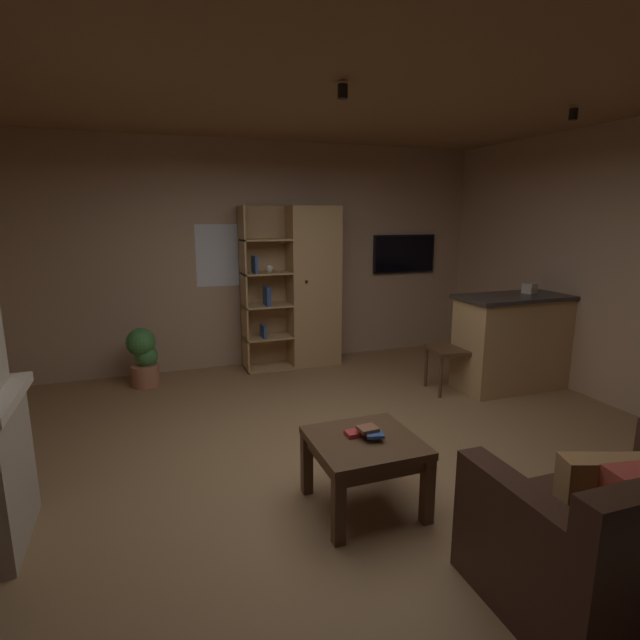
# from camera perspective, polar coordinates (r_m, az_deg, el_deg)

# --- Properties ---
(floor) EXTENTS (6.04, 5.60, 0.02)m
(floor) POSITION_cam_1_polar(r_m,az_deg,el_deg) (3.93, 2.09, -16.48)
(floor) COLOR olive
(floor) RESTS_ON ground
(wall_back) EXTENTS (6.16, 0.06, 2.75)m
(wall_back) POSITION_cam_1_polar(r_m,az_deg,el_deg) (6.19, -7.81, 7.40)
(wall_back) COLOR tan
(wall_back) RESTS_ON ground
(ceiling) EXTENTS (6.04, 5.60, 0.02)m
(ceiling) POSITION_cam_1_polar(r_m,az_deg,el_deg) (3.57, 2.46, 26.54)
(ceiling) COLOR #8E6B47
(window_pane_back) EXTENTS (0.75, 0.01, 0.74)m
(window_pane_back) POSITION_cam_1_polar(r_m,az_deg,el_deg) (6.09, -10.79, 7.41)
(window_pane_back) COLOR white
(bookshelf_cabinet) EXTENTS (1.21, 0.41, 1.98)m
(bookshelf_cabinet) POSITION_cam_1_polar(r_m,az_deg,el_deg) (6.13, -1.54, 3.78)
(bookshelf_cabinet) COLOR tan
(bookshelf_cabinet) RESTS_ON ground
(kitchen_bar_counter) EXTENTS (1.51, 0.61, 1.03)m
(kitchen_bar_counter) POSITION_cam_1_polar(r_m,az_deg,el_deg) (5.84, 22.41, -2.22)
(kitchen_bar_counter) COLOR tan
(kitchen_bar_counter) RESTS_ON ground
(tissue_box) EXTENTS (0.15, 0.15, 0.11)m
(tissue_box) POSITION_cam_1_polar(r_m,az_deg,el_deg) (5.84, 23.24, 3.41)
(tissue_box) COLOR #BFB299
(tissue_box) RESTS_ON kitchen_bar_counter
(leather_couch) EXTENTS (1.44, 0.88, 0.84)m
(leather_couch) POSITION_cam_1_polar(r_m,az_deg,el_deg) (3.05, 32.51, -20.71)
(leather_couch) COLOR #382116
(leather_couch) RESTS_ON ground
(coffee_table) EXTENTS (0.67, 0.65, 0.48)m
(coffee_table) POSITION_cam_1_polar(r_m,az_deg,el_deg) (3.25, 5.20, -15.05)
(coffee_table) COLOR #4C331E
(coffee_table) RESTS_ON ground
(table_book_0) EXTENTS (0.13, 0.10, 0.03)m
(table_book_0) POSITION_cam_1_polar(r_m,az_deg,el_deg) (3.25, 4.15, -13.02)
(table_book_0) COLOR #B22D2D
(table_book_0) RESTS_ON coffee_table
(table_book_1) EXTENTS (0.13, 0.11, 0.02)m
(table_book_1) POSITION_cam_1_polar(r_m,az_deg,el_deg) (3.18, 6.39, -13.15)
(table_book_1) COLOR #2D4C8C
(table_book_1) RESTS_ON coffee_table
(table_book_2) EXTENTS (0.13, 0.11, 0.02)m
(table_book_2) POSITION_cam_1_polar(r_m,az_deg,el_deg) (3.21, 5.57, -12.48)
(table_book_2) COLOR brown
(table_book_2) RESTS_ON coffee_table
(dining_chair) EXTENTS (0.47, 0.47, 0.92)m
(dining_chair) POSITION_cam_1_polar(r_m,az_deg,el_deg) (5.45, 15.70, -2.60)
(dining_chair) COLOR #4C331E
(dining_chair) RESTS_ON ground
(potted_floor_plant) EXTENTS (0.33, 0.32, 0.66)m
(potted_floor_plant) POSITION_cam_1_polar(r_m,az_deg,el_deg) (5.78, -19.87, -3.94)
(potted_floor_plant) COLOR #B77051
(potted_floor_plant) RESTS_ON ground
(wall_mounted_tv) EXTENTS (0.92, 0.06, 0.52)m
(wall_mounted_tv) POSITION_cam_1_polar(r_m,az_deg,el_deg) (6.89, 9.76, 7.60)
(wall_mounted_tv) COLOR black
(track_light_spot_1) EXTENTS (0.07, 0.07, 0.09)m
(track_light_spot_1) POSITION_cam_1_polar(r_m,az_deg,el_deg) (3.61, 2.66, 25.06)
(track_light_spot_1) COLOR black
(track_light_spot_2) EXTENTS (0.07, 0.07, 0.09)m
(track_light_spot_2) POSITION_cam_1_polar(r_m,az_deg,el_deg) (4.81, 27.42, 20.51)
(track_light_spot_2) COLOR black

